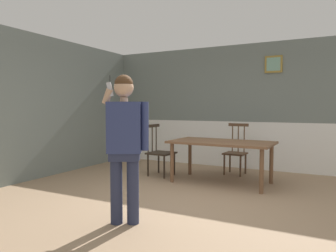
% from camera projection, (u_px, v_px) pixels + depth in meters
% --- Properties ---
extents(ground_plane, '(6.96, 6.96, 0.00)m').
position_uv_depth(ground_plane, '(181.00, 204.00, 4.48)').
color(ground_plane, '#9E7F60').
extents(room_back_partition, '(6.32, 0.17, 2.75)m').
position_uv_depth(room_back_partition, '(239.00, 109.00, 7.13)').
color(room_back_partition, slate).
rests_on(room_back_partition, ground_plane).
extents(room_left_partition, '(0.13, 6.15, 2.75)m').
position_uv_depth(room_left_partition, '(26.00, 107.00, 5.85)').
color(room_left_partition, slate).
rests_on(room_left_partition, ground_plane).
extents(dining_table, '(1.83, 1.02, 0.76)m').
position_uv_depth(dining_table, '(221.00, 146.00, 5.69)').
color(dining_table, brown).
rests_on(dining_table, ground_plane).
extents(chair_near_window, '(0.51, 0.51, 1.02)m').
position_uv_depth(chair_near_window, '(160.00, 151.00, 6.33)').
color(chair_near_window, '#2D2319').
rests_on(chair_near_window, ground_plane).
extents(chair_by_doorway, '(0.44, 0.44, 1.03)m').
position_uv_depth(chair_by_doorway, '(236.00, 151.00, 6.47)').
color(chair_by_doorway, '#513823').
rests_on(chair_by_doorway, ground_plane).
extents(person_figure, '(0.48, 0.37, 1.74)m').
position_uv_depth(person_figure, '(125.00, 138.00, 3.67)').
color(person_figure, '#282E49').
rests_on(person_figure, ground_plane).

